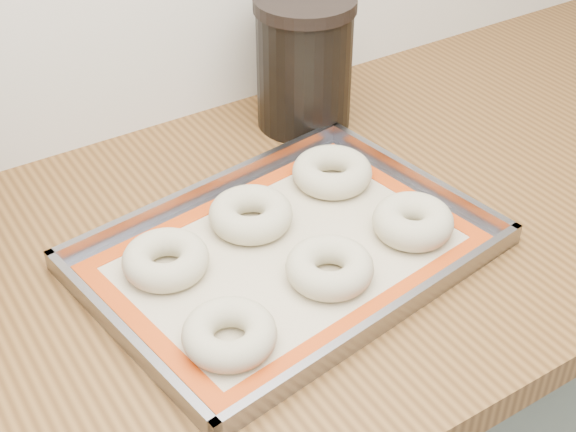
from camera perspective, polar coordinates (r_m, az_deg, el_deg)
countertop at (r=0.96m, az=-7.90°, el=-5.02°), size 3.06×0.68×0.04m
baking_tray at (r=0.95m, az=0.00°, el=-2.55°), size 0.50×0.39×0.03m
baking_mat at (r=0.96m, az=-0.00°, el=-2.65°), size 0.46×0.35×0.00m
bagel_front_left at (r=0.83m, az=-4.19°, el=-8.36°), size 0.13×0.13×0.03m
bagel_front_mid at (r=0.91m, az=2.98°, el=-3.67°), size 0.11×0.11×0.03m
bagel_front_right at (r=0.98m, az=8.87°, el=-0.38°), size 0.12×0.12×0.04m
bagel_back_left at (r=0.93m, az=-8.69°, el=-3.09°), size 0.11×0.11×0.03m
bagel_back_mid at (r=0.99m, az=-2.66°, el=0.12°), size 0.13×0.13×0.04m
bagel_back_right at (r=1.07m, az=3.16°, el=3.15°), size 0.12×0.12×0.04m
canister_right at (r=1.17m, az=1.16°, el=10.87°), size 0.14×0.14×0.20m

